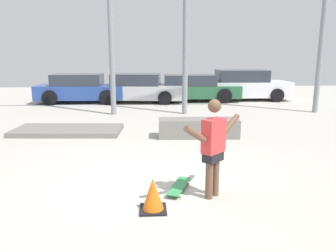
# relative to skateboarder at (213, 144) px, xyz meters

# --- Properties ---
(ground_plane) EXTENTS (36.00, 36.00, 0.00)m
(ground_plane) POSITION_rel_skateboarder_xyz_m (-0.95, 0.60, -0.86)
(ground_plane) COLOR #B2ADA3
(skateboarder) EXTENTS (1.05, 1.00, 1.56)m
(skateboarder) POSITION_rel_skateboarder_xyz_m (0.00, 0.00, 0.00)
(skateboarder) COLOR brown
(skateboarder) RESTS_ON ground_plane
(skateboard) EXTENTS (0.49, 0.85, 0.08)m
(skateboard) POSITION_rel_skateboarder_xyz_m (-0.50, 0.29, -0.80)
(skateboard) COLOR #338C4C
(skateboard) RESTS_ON ground_plane
(grind_box) EXTENTS (2.19, 0.72, 0.50)m
(grind_box) POSITION_rel_skateboarder_xyz_m (0.37, 3.86, -0.61)
(grind_box) COLOR slate
(grind_box) RESTS_ON ground_plane
(manual_pad) EXTENTS (3.12, 1.58, 0.14)m
(manual_pad) POSITION_rel_skateboarder_xyz_m (-3.32, 4.59, -0.79)
(manual_pad) COLOR slate
(manual_pad) RESTS_ON ground_plane
(canopy_support_left) EXTENTS (5.35, 0.20, 6.18)m
(canopy_support_left) POSITION_rel_skateboarder_xyz_m (-4.87, 7.53, 2.86)
(canopy_support_left) COLOR gray
(canopy_support_left) RESTS_ON ground_plane
(canopy_support_right) EXTENTS (5.35, 0.20, 6.18)m
(canopy_support_right) POSITION_rel_skateboarder_xyz_m (2.97, 7.53, 2.86)
(canopy_support_right) COLOR gray
(canopy_support_right) RESTS_ON ground_plane
(parked_car_blue) EXTENTS (4.09, 1.86, 1.33)m
(parked_car_blue) POSITION_rel_skateboarder_xyz_m (-4.16, 10.87, -0.21)
(parked_car_blue) COLOR #284793
(parked_car_blue) RESTS_ON ground_plane
(parked_car_silver) EXTENTS (4.20, 2.33, 1.34)m
(parked_car_silver) POSITION_rel_skateboarder_xyz_m (-1.43, 10.87, -0.21)
(parked_car_silver) COLOR #B7BABF
(parked_car_silver) RESTS_ON ground_plane
(parked_car_green) EXTENTS (4.45, 1.94, 1.27)m
(parked_car_green) POSITION_rel_skateboarder_xyz_m (1.14, 11.05, -0.24)
(parked_car_green) COLOR #28603D
(parked_car_green) RESTS_ON ground_plane
(parked_car_white) EXTENTS (4.36, 2.04, 1.48)m
(parked_car_white) POSITION_rel_skateboarder_xyz_m (3.78, 11.35, -0.15)
(parked_car_white) COLOR white
(parked_car_white) RESTS_ON ground_plane
(traffic_cone) EXTENTS (0.38, 0.38, 0.49)m
(traffic_cone) POSITION_rel_skateboarder_xyz_m (-0.94, -0.42, -0.62)
(traffic_cone) COLOR black
(traffic_cone) RESTS_ON ground_plane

